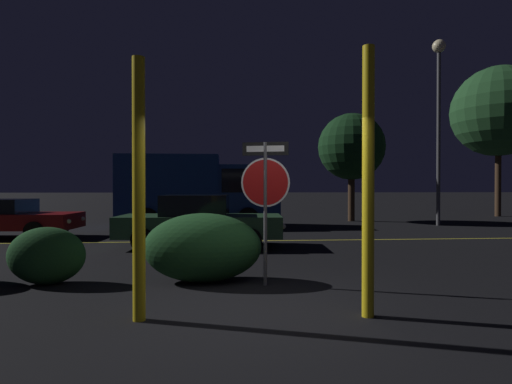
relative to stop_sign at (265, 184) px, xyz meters
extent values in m
plane|color=black|center=(-0.21, -1.40, -1.67)|extent=(260.00, 260.00, 0.00)
cube|color=gold|center=(-0.21, 5.51, -1.67)|extent=(39.23, 0.12, 0.01)
cylinder|color=#4C4C51|center=(0.00, 0.00, -0.49)|extent=(0.06, 0.06, 2.37)
cylinder|color=white|center=(0.00, 0.00, 0.03)|extent=(0.80, 0.20, 0.82)
cylinder|color=#B71414|center=(0.00, 0.00, 0.03)|extent=(0.74, 0.20, 0.76)
cube|color=black|center=(0.00, 0.00, 0.59)|extent=(0.75, 0.20, 0.22)
cube|color=white|center=(0.00, 0.00, 0.59)|extent=(0.62, 0.18, 0.10)
cylinder|color=yellow|center=(-1.71, -1.63, -0.07)|extent=(0.15, 0.15, 3.21)
cylinder|color=yellow|center=(1.12, -1.71, 0.02)|extent=(0.15, 0.15, 3.39)
ellipsoid|color=#1E4C23|center=(-3.64, 0.34, -1.19)|extent=(1.26, 0.71, 0.96)
ellipsoid|color=#1E4C23|center=(-1.05, 0.32, -1.08)|extent=(2.01, 1.12, 1.18)
cube|color=maroon|center=(-7.79, 6.85, -1.12)|extent=(4.66, 1.95, 0.50)
cylinder|color=black|center=(-6.33, 7.60, -1.37)|extent=(0.61, 0.23, 0.60)
cylinder|color=black|center=(-6.42, 5.96, -1.37)|extent=(0.61, 0.23, 0.60)
sphere|color=#F4EFCC|center=(-5.45, 7.26, -1.10)|extent=(0.14, 0.14, 0.14)
sphere|color=#F4EFCC|center=(-5.50, 6.20, -1.10)|extent=(0.14, 0.14, 0.14)
cube|color=#335B38|center=(-1.33, 4.39, -1.09)|extent=(4.47, 1.94, 0.57)
cube|color=black|center=(-1.46, 4.40, -0.53)|extent=(1.84, 1.54, 0.56)
cylinder|color=black|center=(0.07, 5.11, -1.37)|extent=(0.61, 0.24, 0.60)
cylinder|color=black|center=(-0.03, 3.51, -1.37)|extent=(0.61, 0.24, 0.60)
cylinder|color=black|center=(-2.64, 5.28, -1.37)|extent=(0.61, 0.24, 0.60)
cylinder|color=black|center=(-2.74, 3.68, -1.37)|extent=(0.61, 0.24, 0.60)
sphere|color=#F4EFCC|center=(0.91, 4.77, -1.06)|extent=(0.14, 0.14, 0.14)
sphere|color=#F4EFCC|center=(0.85, 3.74, -1.06)|extent=(0.14, 0.14, 0.14)
cube|color=navy|center=(0.32, 10.32, -0.20)|extent=(2.49, 2.19, 2.15)
cube|color=black|center=(0.32, 10.32, 0.23)|extent=(2.24, 2.24, 0.95)
cube|color=navy|center=(-2.95, 10.33, 0.00)|extent=(4.06, 2.34, 2.55)
cylinder|color=black|center=(0.25, 11.44, -1.25)|extent=(0.84, 0.28, 0.84)
cylinder|color=black|center=(0.25, 9.20, -1.25)|extent=(0.84, 0.28, 0.84)
cylinder|color=black|center=(-3.67, 11.45, -1.25)|extent=(0.84, 0.28, 0.84)
cylinder|color=black|center=(-3.68, 9.21, -1.25)|extent=(0.84, 0.28, 0.84)
cylinder|color=#4C4C51|center=(8.44, 9.83, 2.02)|extent=(0.16, 0.16, 7.38)
sphere|color=#F9E5B2|center=(8.44, 9.83, 5.99)|extent=(0.56, 0.56, 0.56)
cylinder|color=#422D1E|center=(14.74, 14.85, 0.38)|extent=(0.32, 0.32, 4.12)
sphere|color=#235128|center=(14.74, 14.85, 4.26)|extent=(5.05, 5.05, 5.05)
cylinder|color=#422D1E|center=(5.44, 12.33, -0.45)|extent=(0.32, 0.32, 2.45)
sphere|color=#143819|center=(5.44, 12.33, 1.93)|extent=(3.21, 3.21, 3.21)
camera|label=1|loc=(-0.67, -6.57, -0.05)|focal=28.00mm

